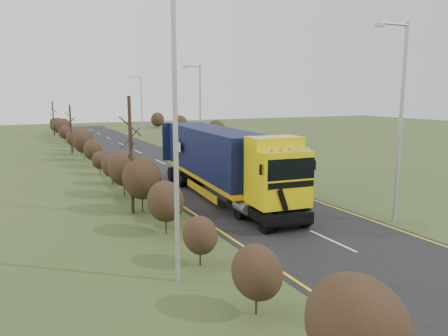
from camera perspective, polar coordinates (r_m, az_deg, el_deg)
The scene contains 14 objects.
ground at distance 22.29m, azimuth 7.36°, elevation -6.42°, with size 160.00×160.00×0.00m, color #374B20.
road at distance 30.91m, azimuth -2.74°, elevation -1.80°, with size 8.00×120.00×0.02m, color black.
layby at distance 42.53m, azimuth 0.09°, elevation 1.36°, with size 6.00×18.00×0.02m, color #292725.
lane_markings at distance 30.63m, azimuth -2.52°, elevation -1.87°, with size 7.52×116.00×0.01m.
hedgerow at distance 26.84m, azimuth -12.87°, elevation -0.30°, with size 2.24×102.04×6.05m.
lorry at distance 25.60m, azimuth -0.34°, elevation 1.20°, with size 3.45×15.19×4.19m.
car_red_hatchback at distance 39.88m, azimuth 2.42°, elevation 1.67°, with size 1.45×3.59×1.22m, color #921F07.
car_blue_sedan at distance 45.28m, azimuth -1.24°, elevation 2.73°, with size 1.46×4.18×1.38m, color #0B1A3F.
streetlight_near at distance 22.05m, azimuth 21.92°, elevation 6.43°, with size 1.99×0.19×9.36m.
streetlight_mid at distance 42.67m, azimuth -3.25°, elevation 7.94°, with size 1.89×0.18×8.88m.
streetlight_far at distance 67.08m, azimuth -10.81°, elevation 8.35°, with size 1.87×0.18×8.77m.
left_pole at distance 13.77m, azimuth -6.41°, elevation 7.40°, with size 0.16×0.16×11.23m, color #A2A4A7.
speed_sign at distance 33.76m, azimuth 4.80°, elevation 1.74°, with size 0.60×0.10×2.19m.
warning_board at distance 48.03m, azimuth -4.03°, elevation 3.48°, with size 0.64×0.11×1.68m.
Camera 1 is at (-11.73, -17.93, 6.14)m, focal length 35.00 mm.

